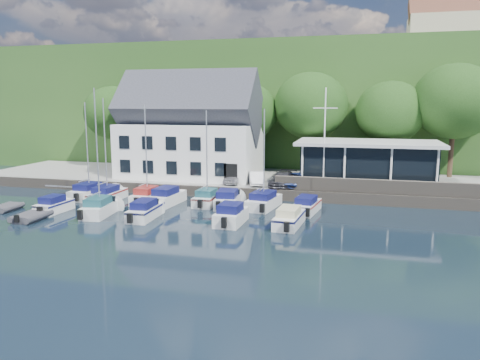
{
  "coord_description": "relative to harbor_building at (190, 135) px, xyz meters",
  "views": [
    {
      "loc": [
        10.24,
        -29.68,
        8.81
      ],
      "look_at": [
        0.31,
        9.0,
        2.08
      ],
      "focal_mm": 35.0,
      "sensor_mm": 36.0,
      "label": 1
    }
  ],
  "objects": [
    {
      "name": "seawall",
      "position": [
        19.0,
        -5.1,
        -3.75
      ],
      "size": [
        18.0,
        0.5,
        1.2
      ],
      "primitive_type": "cube",
      "color": "#5C544A",
      "rests_on": "quay"
    },
    {
      "name": "tree_0",
      "position": [
        -11.75,
        5.19,
        0.47
      ],
      "size": [
        7.05,
        7.05,
        9.64
      ],
      "primitive_type": null,
      "color": "black",
      "rests_on": "quay"
    },
    {
      "name": "tree_4",
      "position": [
        20.29,
        6.21,
        0.64
      ],
      "size": [
        7.3,
        7.3,
        9.97
      ],
      "primitive_type": null,
      "color": "black",
      "rests_on": "quay"
    },
    {
      "name": "dinghy_0",
      "position": [
        -10.53,
        -14.83,
        -5.03
      ],
      "size": [
        1.79,
        2.85,
        0.65
      ],
      "primitive_type": null,
      "rotation": [
        0.0,
        0.0,
        0.05
      ],
      "color": "#3A3A3F",
      "rests_on": "ground"
    },
    {
      "name": "car_dgrey",
      "position": [
        10.4,
        -3.41,
        -3.71
      ],
      "size": [
        2.33,
        4.62,
        1.29
      ],
      "primitive_type": "imported",
      "rotation": [
        0.0,
        0.0,
        -0.12
      ],
      "color": "#2F2F34",
      "rests_on": "quay"
    },
    {
      "name": "boat_r2_3",
      "position": [
        8.38,
        -14.26,
        -4.57
      ],
      "size": [
        2.05,
        5.24,
        1.55
      ],
      "primitive_type": null,
      "rotation": [
        0.0,
        0.0,
        -0.02
      ],
      "color": "silver",
      "rests_on": "ground"
    },
    {
      "name": "field_patch",
      "position": [
        15.0,
        53.5,
        10.8
      ],
      "size": [
        50.0,
        30.0,
        0.3
      ],
      "primitive_type": "cube",
      "color": "#4C5D2E",
      "rests_on": "hillside"
    },
    {
      "name": "boat_r1_5",
      "position": [
        6.65,
        -8.99,
        -4.61
      ],
      "size": [
        2.58,
        5.8,
        1.48
      ],
      "primitive_type": null,
      "rotation": [
        0.0,
        0.0,
        0.1
      ],
      "color": "silver",
      "rests_on": "ground"
    },
    {
      "name": "farmhouse",
      "position": [
        29.0,
        35.5,
        14.75
      ],
      "size": [
        10.4,
        7.0,
        8.2
      ],
      "primitive_type": null,
      "color": "beige",
      "rests_on": "hillside"
    },
    {
      "name": "tree_2",
      "position": [
        4.72,
        4.96,
        0.61
      ],
      "size": [
        7.26,
        7.26,
        9.92
      ],
      "primitive_type": null,
      "color": "black",
      "rests_on": "quay"
    },
    {
      "name": "boat_r2_0",
      "position": [
        -6.37,
        -14.34,
        -4.66
      ],
      "size": [
        1.81,
        4.92,
        1.38
      ],
      "primitive_type": null,
      "rotation": [
        0.0,
        0.0,
        -0.04
      ],
      "color": "silver",
      "rests_on": "ground"
    },
    {
      "name": "boat_r1_4",
      "position": [
        4.74,
        -8.8,
        -1.02
      ],
      "size": [
        1.86,
        5.19,
        8.66
      ],
      "primitive_type": null,
      "rotation": [
        0.0,
        0.0,
        -0.01
      ],
      "color": "silver",
      "rests_on": "ground"
    },
    {
      "name": "boat_r2_4",
      "position": [
        12.57,
        -13.83,
        -4.65
      ],
      "size": [
        2.18,
        6.07,
        1.41
      ],
      "primitive_type": null,
      "rotation": [
        0.0,
        0.0,
        -0.07
      ],
      "color": "silver",
      "rests_on": "ground"
    },
    {
      "name": "gangway",
      "position": [
        -9.5,
        -7.5,
        -5.35
      ],
      "size": [
        1.2,
        6.0,
        1.4
      ],
      "primitive_type": null,
      "color": "silver",
      "rests_on": "ground"
    },
    {
      "name": "boat_r1_6",
      "position": [
        9.66,
        -8.7,
        -0.96
      ],
      "size": [
        2.97,
        6.5,
        8.77
      ],
      "primitive_type": null,
      "rotation": [
        0.0,
        0.0,
        -0.15
      ],
      "color": "silver",
      "rests_on": "ground"
    },
    {
      "name": "ground",
      "position": [
        7.0,
        -16.5,
        -5.35
      ],
      "size": [
        180.0,
        180.0,
        0.0
      ],
      "primitive_type": "plane",
      "color": "black",
      "rests_on": "ground"
    },
    {
      "name": "car_white",
      "position": [
        7.84,
        -3.41,
        -3.75
      ],
      "size": [
        2.25,
        3.87,
        1.21
      ],
      "primitive_type": "imported",
      "rotation": [
        0.0,
        0.0,
        0.28
      ],
      "color": "white",
      "rests_on": "quay"
    },
    {
      "name": "club_pavilion",
      "position": [
        18.0,
        -0.5,
        -2.3
      ],
      "size": [
        13.2,
        7.2,
        4.1
      ],
      "primitive_type": null,
      "color": "black",
      "rests_on": "quay"
    },
    {
      "name": "car_blue",
      "position": [
        11.69,
        -3.36,
        -3.68
      ],
      "size": [
        2.77,
        4.19,
        1.33
      ],
      "primitive_type": "imported",
      "rotation": [
        0.0,
        0.0,
        -0.35
      ],
      "color": "navy",
      "rests_on": "quay"
    },
    {
      "name": "quay",
      "position": [
        7.0,
        1.0,
        -4.85
      ],
      "size": [
        60.0,
        13.0,
        1.0
      ],
      "primitive_type": "cube",
      "color": "gray",
      "rests_on": "ground"
    },
    {
      "name": "boat_r1_7",
      "position": [
        13.3,
        -9.35,
        -4.68
      ],
      "size": [
        2.51,
        5.83,
        1.35
      ],
      "primitive_type": null,
      "rotation": [
        0.0,
        0.0,
        -0.14
      ],
      "color": "silver",
      "rests_on": "ground"
    },
    {
      "name": "flagpole",
      "position": [
        14.15,
        -3.52,
        0.16
      ],
      "size": [
        2.17,
        0.2,
        9.02
      ],
      "primitive_type": null,
      "color": "white",
      "rests_on": "quay"
    },
    {
      "name": "tree_5",
      "position": [
        26.46,
        5.97,
        1.48
      ],
      "size": [
        8.53,
        8.53,
        11.66
      ],
      "primitive_type": null,
      "color": "black",
      "rests_on": "quay"
    },
    {
      "name": "hillside",
      "position": [
        7.0,
        45.5,
        2.65
      ],
      "size": [
        160.0,
        75.0,
        16.0
      ],
      "primitive_type": "cube",
      "color": "#284D1D",
      "rests_on": "ground"
    },
    {
      "name": "boat_r1_1",
      "position": [
        -4.55,
        -9.27,
        -1.13
      ],
      "size": [
        2.08,
        6.23,
        8.43
      ],
      "primitive_type": null,
      "rotation": [
        0.0,
        0.0,
        -0.01
      ],
      "color": "silver",
      "rests_on": "ground"
    },
    {
      "name": "tree_1",
      "position": [
        -4.53,
        5.46,
        1.16
      ],
      "size": [
        8.07,
        8.07,
        11.03
      ],
      "primitive_type": null,
      "color": "black",
      "rests_on": "quay"
    },
    {
      "name": "boat_r2_1",
      "position": [
        -2.26,
        -14.35,
        -0.86
      ],
      "size": [
        2.6,
        6.2,
        8.97
      ],
      "primitive_type": null,
      "rotation": [
        0.0,
        0.0,
        0.13
      ],
      "color": "silver",
      "rests_on": "ground"
    },
    {
      "name": "boat_r1_0",
      "position": [
        -6.73,
        -8.69,
        -0.93
      ],
      "size": [
        2.44,
        6.3,
        8.84
      ],
      "primitive_type": null,
      "rotation": [
        0.0,
        0.0,
        -0.07
      ],
      "color": "silver",
      "rests_on": "ground"
    },
    {
      "name": "boat_r1_3",
      "position": [
        1.24,
        -9.34,
        -4.58
      ],
      "size": [
        2.37,
        6.43,
        1.53
      ],
      "primitive_type": null,
      "rotation": [
        0.0,
        0.0,
        -0.07
      ],
      "color": "silver",
      "rests_on": "ground"
    },
    {
      "name": "tree_3",
      "position": [
        11.87,
        5.79,
        1.14
      ],
      "size": [
        8.04,
        8.04,
        10.99
      ],
      "primitive_type": null,
      "color": "black",
      "rests_on": "quay"
    },
    {
      "name": "car_silver",
      "position": [
        5.68,
        -3.27,
        -3.75
      ],
      "size": [
        1.67,
        3.64,
        1.21
      ],
      "primitive_type": "imported",
      "rotation": [
        0.0,
        0.0,
        -0.07
      ],
      "color": "#B0AFB4",
      "rests_on": "quay"
    },
    {
      "name": "quay_face",
      "position": [
        7.0,
        -5.5,
        -4.85
      ],
      "size": [
        60.0,
        0.3,
        1.0
      ],
      "primitive_type": "cube",
      "color": "#5C544A",
      "rests_on": "ground"
    },
    {
      "name": "dinghy_1",
      "position": [
        -6.46,
        -17.01,
        -4.98
      ],
      "size": [
        1.99,
        3.23,
        0.74
      ],
      "primitive_type": null,
      "rotation": [
        0.0,
        0.0,
        0.02
      ],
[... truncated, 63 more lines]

